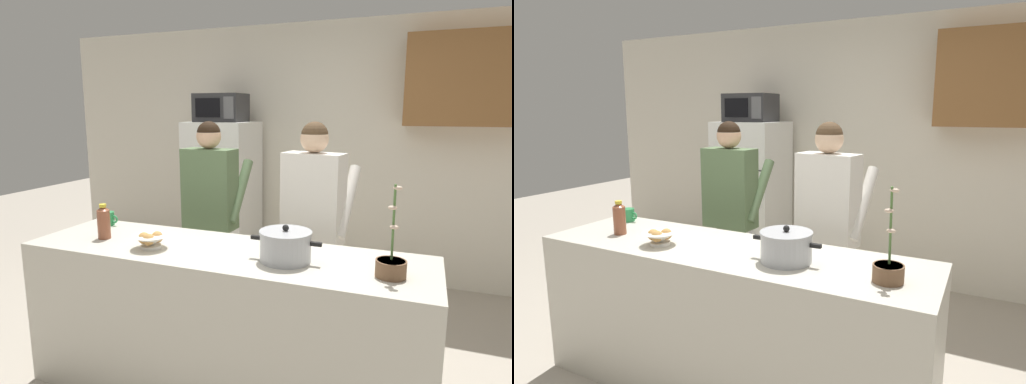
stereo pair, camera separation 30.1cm
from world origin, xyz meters
TOP-DOWN VIEW (x-y plane):
  - back_wall_unit at (0.28, 2.26)m, footprint 6.00×0.48m
  - kitchen_island at (0.00, 0.00)m, footprint 2.42×0.68m
  - refrigerator at (-0.88, 1.85)m, footprint 0.64×0.68m
  - microwave at (-0.88, 1.83)m, footprint 0.48×0.37m
  - person_near_pot at (-0.49, 0.82)m, footprint 0.52×0.43m
  - person_by_sink at (0.37, 0.71)m, footprint 0.55×0.47m
  - cooking_pot at (0.40, -0.04)m, footprint 0.40×0.29m
  - coffee_mug at (-1.00, 0.21)m, footprint 0.13×0.09m
  - bread_bowl at (-0.41, -0.13)m, footprint 0.22×0.22m
  - bottle_near_edge at (-0.80, -0.06)m, footprint 0.08×0.08m
  - potted_orchid at (0.96, -0.08)m, footprint 0.15×0.15m

SIDE VIEW (x-z plane):
  - kitchen_island at x=0.00m, z-range 0.00..0.92m
  - refrigerator at x=-0.88m, z-range 0.00..1.61m
  - coffee_mug at x=-1.00m, z-range 0.92..1.02m
  - bread_bowl at x=-0.41m, z-range 0.92..1.02m
  - potted_orchid at x=0.96m, z-range 0.75..1.21m
  - cooking_pot at x=0.40m, z-range 0.90..1.11m
  - person_near_pot at x=-0.49m, z-range 0.20..1.85m
  - bottle_near_edge at x=-0.80m, z-range 0.92..1.14m
  - person_by_sink at x=0.37m, z-range 0.21..1.86m
  - back_wall_unit at x=0.28m, z-range 0.12..2.72m
  - microwave at x=-0.88m, z-range 1.61..1.89m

